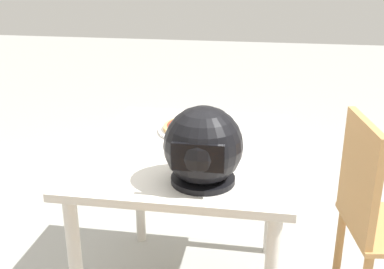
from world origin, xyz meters
The scene contains 5 objects.
dining_table centered at (0.00, 0.00, 0.65)m, with size 0.82×0.97×0.75m.
pizza_plate centered at (0.01, -0.18, 0.76)m, with size 0.31×0.31×0.01m, color white.
pizza centered at (0.02, -0.18, 0.78)m, with size 0.27×0.27×0.05m.
motorcycle_helmet centered at (-0.10, 0.31, 0.88)m, with size 0.27×0.27×0.27m.
chair_side centered at (-0.77, -0.01, 0.51)m, with size 0.46×0.46×0.90m.
Camera 1 is at (-0.30, 1.78, 1.49)m, focal length 44.65 mm.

